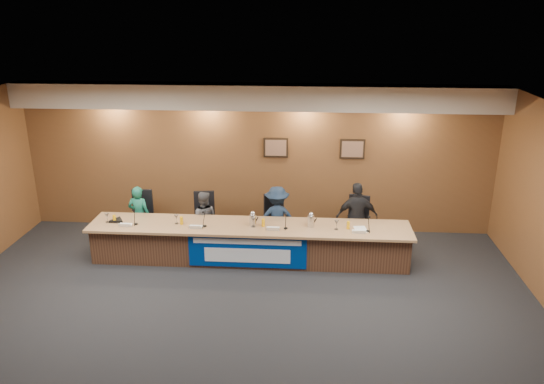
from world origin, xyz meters
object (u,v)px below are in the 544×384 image
at_px(panelist_d, 357,217).
at_px(office_chair_a, 141,220).
at_px(panelist_a, 139,215).
at_px(banner, 247,251).
at_px(carafe_right, 311,221).
at_px(panelist_c, 277,218).
at_px(office_chair_c, 277,224).
at_px(carafe_mid, 253,220).
at_px(office_chair_d, 356,226).
at_px(office_chair_b, 205,222).
at_px(speakerphone, 117,221).
at_px(panelist_b, 203,219).
at_px(dais_body, 250,243).

xyz_separation_m(panelist_d, office_chair_a, (-4.40, 0.10, -0.24)).
relative_size(panelist_a, office_chair_a, 2.62).
height_order(banner, carafe_right, carafe_right).
distance_m(panelist_c, office_chair_a, 2.83).
distance_m(banner, office_chair_a, 2.58).
bearing_deg(banner, office_chair_c, 66.01).
bearing_deg(panelist_c, office_chair_c, -97.23).
bearing_deg(carafe_mid, panelist_a, 165.26).
xyz_separation_m(banner, office_chair_d, (2.07, 1.10, 0.10)).
relative_size(panelist_c, office_chair_a, 2.74).
relative_size(panelist_a, office_chair_b, 2.62).
xyz_separation_m(office_chair_d, speakerphone, (-4.63, -0.74, 0.30)).
distance_m(panelist_b, office_chair_a, 1.33).
xyz_separation_m(dais_body, panelist_b, (-1.01, 0.58, 0.24)).
xyz_separation_m(dais_body, carafe_mid, (0.07, -0.05, 0.51)).
bearing_deg(panelist_d, banner, 19.44).
xyz_separation_m(panelist_c, office_chair_c, (0.00, 0.10, -0.18)).
relative_size(panelist_b, panelist_c, 0.89).
distance_m(panelist_b, office_chair_b, 0.15).
bearing_deg(panelist_d, carafe_right, 27.77).
bearing_deg(dais_body, banner, -90.00).
distance_m(panelist_b, panelist_d, 3.08).
relative_size(dais_body, panelist_d, 4.19).
xyz_separation_m(panelist_b, speakerphone, (-1.54, -0.64, 0.19)).
xyz_separation_m(office_chair_c, speakerphone, (-3.04, -0.74, 0.30)).
distance_m(office_chair_d, carafe_mid, 2.17).
distance_m(panelist_c, carafe_right, 0.94).
xyz_separation_m(banner, office_chair_a, (-2.33, 1.10, 0.10)).
xyz_separation_m(panelist_a, panelist_d, (4.40, 0.00, 0.09)).
distance_m(office_chair_c, carafe_right, 1.05).
bearing_deg(panelist_c, speakerphone, 4.64).
height_order(carafe_right, speakerphone, carafe_right).
bearing_deg(office_chair_b, office_chair_c, -8.69).
relative_size(office_chair_c, carafe_right, 2.17).
height_order(panelist_c, office_chair_b, panelist_c).
bearing_deg(panelist_c, office_chair_b, -11.05).
bearing_deg(speakerphone, dais_body, 1.25).
distance_m(office_chair_b, office_chair_d, 3.08).
bearing_deg(panelist_a, office_chair_c, -171.18).
distance_m(banner, carafe_right, 1.32).
bearing_deg(panelist_b, office_chair_d, 179.03).
height_order(panelist_b, carafe_right, panelist_b).
bearing_deg(office_chair_d, carafe_mid, -142.53).
xyz_separation_m(panelist_a, carafe_right, (3.50, -0.61, 0.23)).
relative_size(banner, office_chair_a, 4.58).
distance_m(banner, panelist_a, 2.55).
distance_m(banner, carafe_mid, 0.61).
relative_size(office_chair_d, carafe_right, 2.17).
distance_m(office_chair_a, office_chair_b, 1.32).
xyz_separation_m(office_chair_b, carafe_right, (2.17, -0.71, 0.38)).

